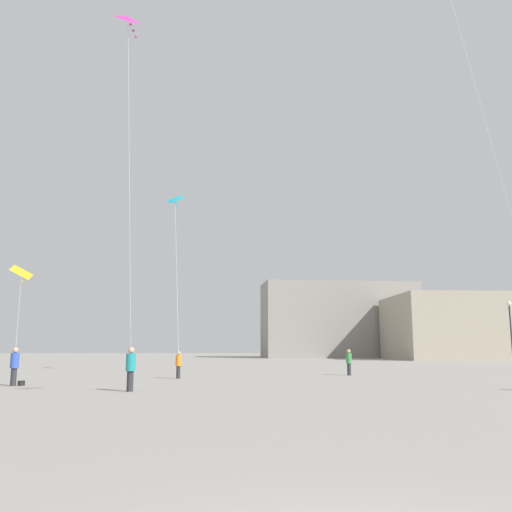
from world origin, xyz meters
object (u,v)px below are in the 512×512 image
(person_in_green, at_px, (349,361))
(kite_amber_delta, at_px, (22,273))
(person_in_orange, at_px, (178,364))
(lamppost_east, at_px, (511,324))
(person_in_teal, at_px, (131,367))
(handbag_beside_flyer, at_px, (21,383))
(person_in_blue, at_px, (14,365))
(kite_cyan_delta, at_px, (175,202))
(building_centre_hall, at_px, (478,327))
(building_left_hall, at_px, (339,320))
(kite_magenta_diamond, at_px, (128,22))

(person_in_green, distance_m, kite_amber_delta, 22.29)
(person_in_orange, bearing_deg, lamppost_east, 159.80)
(person_in_teal, height_order, handbag_beside_flyer, person_in_teal)
(person_in_blue, bearing_deg, person_in_teal, 147.46)
(kite_cyan_delta, height_order, handbag_beside_flyer, kite_cyan_delta)
(kite_cyan_delta, height_order, lamppost_east, kite_cyan_delta)
(handbag_beside_flyer, bearing_deg, person_in_orange, 38.13)
(person_in_orange, relative_size, kite_amber_delta, 0.16)
(person_in_orange, xyz_separation_m, building_centre_hall, (39.35, 46.07, 3.75))
(building_left_hall, bearing_deg, person_in_green, -100.65)
(person_in_teal, xyz_separation_m, person_in_green, (11.90, 12.21, -0.09))
(person_in_green, bearing_deg, person_in_blue, -82.05)
(building_left_hall, xyz_separation_m, building_centre_hall, (18.00, -13.25, -1.67))
(building_left_hall, bearing_deg, person_in_orange, -109.79)
(kite_amber_delta, xyz_separation_m, handbag_beside_flyer, (3.80, -8.88, -6.52))
(kite_amber_delta, bearing_deg, kite_magenta_diamond, -58.36)
(building_centre_hall, bearing_deg, building_left_hall, 143.64)
(building_centre_hall, bearing_deg, person_in_blue, -132.10)
(kite_magenta_diamond, relative_size, handbag_beside_flyer, 44.27)
(person_in_orange, bearing_deg, kite_amber_delta, -57.31)
(person_in_teal, bearing_deg, person_in_blue, 47.19)
(kite_magenta_diamond, xyz_separation_m, lamppost_east, (25.92, 20.83, -11.37))
(lamppost_east, bearing_deg, kite_magenta_diamond, -141.21)
(person_in_teal, bearing_deg, building_left_hall, -31.29)
(handbag_beside_flyer, bearing_deg, person_in_green, 25.83)
(person_in_blue, xyz_separation_m, handbag_beside_flyer, (0.35, 0.10, -0.88))
(kite_cyan_delta, bearing_deg, kite_magenta_diamond, -90.11)
(person_in_teal, bearing_deg, person_in_orange, -20.10)
(person_in_green, relative_size, kite_magenta_diamond, 0.12)
(person_in_blue, bearing_deg, kite_cyan_delta, -120.10)
(kite_magenta_diamond, relative_size, building_centre_hall, 0.57)
(kite_amber_delta, bearing_deg, building_centre_hall, 40.40)
(kite_amber_delta, distance_m, building_left_hall, 64.46)
(kite_magenta_diamond, relative_size, building_left_hall, 0.53)
(person_in_green, height_order, kite_cyan_delta, kite_cyan_delta)
(kite_cyan_delta, relative_size, building_centre_hall, 0.47)
(building_left_hall, bearing_deg, person_in_blue, -113.83)
(lamppost_east, bearing_deg, handbag_beside_flyer, -155.88)
(person_in_teal, relative_size, handbag_beside_flyer, 5.73)
(person_in_blue, xyz_separation_m, kite_cyan_delta, (6.15, 11.92, 11.38))
(person_in_orange, xyz_separation_m, kite_cyan_delta, (-1.16, 6.37, 11.51))
(building_left_hall, bearing_deg, kite_magenta_diamond, -107.51)
(kite_amber_delta, bearing_deg, person_in_green, -0.78)
(kite_magenta_diamond, relative_size, lamppost_east, 2.65)
(person_in_teal, distance_m, kite_magenta_diamond, 14.24)
(person_in_blue, relative_size, kite_amber_delta, 0.18)
(person_in_orange, xyz_separation_m, handbag_beside_flyer, (-6.95, -5.46, -0.75))
(kite_cyan_delta, height_order, building_left_hall, kite_cyan_delta)
(kite_amber_delta, xyz_separation_m, building_centre_hall, (50.11, 42.65, -2.02))
(kite_cyan_delta, relative_size, handbag_beside_flyer, 36.48)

